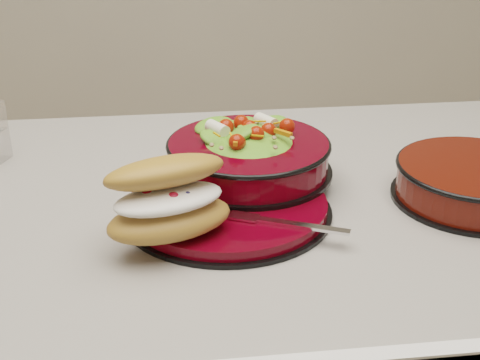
{
  "coord_description": "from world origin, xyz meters",
  "views": [
    {
      "loc": [
        -0.05,
        -0.85,
        1.33
      ],
      "look_at": [
        0.06,
        -0.03,
        0.94
      ],
      "focal_mm": 50.0,
      "sensor_mm": 36.0,
      "label": 1
    }
  ],
  "objects": [
    {
      "name": "fork",
      "position": [
        0.1,
        -0.13,
        0.92
      ],
      "size": [
        0.15,
        0.08,
        0.0
      ],
      "rotation": [
        0.0,
        0.0,
        1.15
      ],
      "color": "silver",
      "rests_on": "dinner_plate"
    },
    {
      "name": "dinner_plate",
      "position": [
        0.04,
        -0.05,
        0.91
      ],
      "size": [
        0.29,
        0.29,
        0.02
      ],
      "rotation": [
        0.0,
        0.0,
        -0.11
      ],
      "color": "black",
      "rests_on": "island_counter"
    },
    {
      "name": "croissant",
      "position": [
        -0.04,
        -0.13,
        0.97
      ],
      "size": [
        0.18,
        0.14,
        0.1
      ],
      "rotation": [
        0.0,
        0.0,
        0.32
      ],
      "color": "#AE7035",
      "rests_on": "dinner_plate"
    },
    {
      "name": "salad_bowl",
      "position": [
        0.08,
        0.04,
        0.96
      ],
      "size": [
        0.25,
        0.25,
        0.1
      ],
      "rotation": [
        0.0,
        0.0,
        -0.33
      ],
      "color": "black",
      "rests_on": "dinner_plate"
    },
    {
      "name": "extra_bowl",
      "position": [
        0.39,
        -0.05,
        0.93
      ],
      "size": [
        0.23,
        0.23,
        0.05
      ],
      "rotation": [
        0.0,
        0.0,
        -0.18
      ],
      "color": "black",
      "rests_on": "island_counter"
    }
  ]
}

